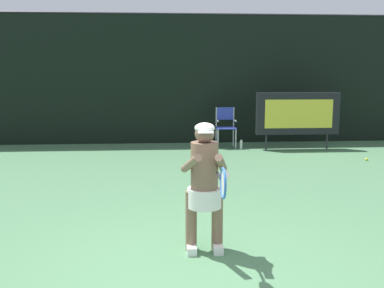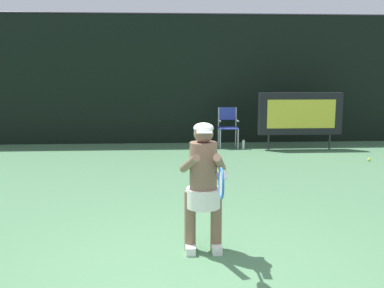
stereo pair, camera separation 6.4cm
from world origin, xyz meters
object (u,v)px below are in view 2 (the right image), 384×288
at_px(tennis_racket, 221,183).
at_px(tennis_player, 203,182).
at_px(tennis_ball_loose, 369,160).
at_px(umpire_chair, 228,125).
at_px(water_bottle, 243,144).
at_px(scoreboard, 300,114).

bearing_deg(tennis_racket, tennis_player, 115.75).
bearing_deg(tennis_ball_loose, tennis_racket, -126.73).
bearing_deg(tennis_player, umpire_chair, 79.70).
relative_size(water_bottle, tennis_player, 0.18).
bearing_deg(tennis_player, scoreboard, 64.61).
distance_m(tennis_player, tennis_racket, 0.67).
xyz_separation_m(tennis_player, tennis_racket, (0.12, -0.64, 0.16)).
bearing_deg(scoreboard, tennis_racket, -112.61).
relative_size(umpire_chair, tennis_ball_loose, 15.88).
height_order(water_bottle, tennis_racket, tennis_racket).
bearing_deg(umpire_chair, tennis_ball_loose, -35.00).
bearing_deg(water_bottle, tennis_ball_loose, -34.08).
xyz_separation_m(scoreboard, water_bottle, (-1.47, 0.11, -0.82)).
distance_m(tennis_player, tennis_ball_loose, 6.56).
bearing_deg(tennis_racket, water_bottle, 93.73).
height_order(umpire_chair, water_bottle, umpire_chair).
bearing_deg(water_bottle, tennis_racket, -101.82).
bearing_deg(water_bottle, scoreboard, -4.38).
relative_size(umpire_chair, tennis_racket, 1.79).
bearing_deg(scoreboard, tennis_player, -115.39).
bearing_deg(tennis_ball_loose, water_bottle, 145.92).
distance_m(scoreboard, water_bottle, 1.69).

